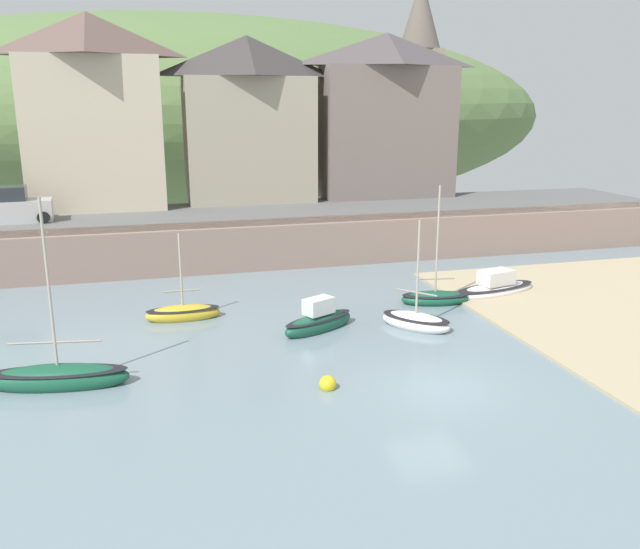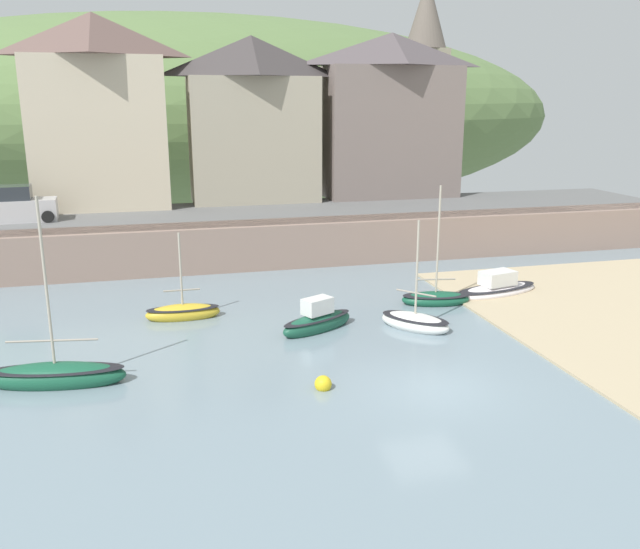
{
  "view_description": "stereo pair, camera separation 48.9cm",
  "coord_description": "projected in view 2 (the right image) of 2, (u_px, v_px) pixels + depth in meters",
  "views": [
    {
      "loc": [
        -8.51,
        -17.84,
        8.82
      ],
      "look_at": [
        -1.27,
        8.72,
        1.55
      ],
      "focal_mm": 37.15,
      "sensor_mm": 36.0,
      "label": 1
    },
    {
      "loc": [
        -8.04,
        -17.96,
        8.82
      ],
      "look_at": [
        -1.27,
        8.72,
        1.55
      ],
      "focal_mm": 37.15,
      "sensor_mm": 36.0,
      "label": 2
    }
  ],
  "objects": [
    {
      "name": "motorboat_with_cabin",
      "position": [
        56.0,
        375.0,
        21.11
      ],
      "size": [
        4.55,
        1.87,
        6.28
      ],
      "rotation": [
        0.0,
        0.0,
        -0.16
      ],
      "color": "#19553A",
      "rests_on": "ground"
    },
    {
      "name": "dinghy_open_wooden",
      "position": [
        415.0,
        322.0,
        26.37
      ],
      "size": [
        2.91,
        3.07,
        4.54
      ],
      "rotation": [
        0.0,
        0.0,
        -0.86
      ],
      "color": "white",
      "rests_on": "ground"
    },
    {
      "name": "sailboat_far_left",
      "position": [
        436.0,
        298.0,
        29.54
      ],
      "size": [
        3.22,
        1.79,
        5.45
      ],
      "rotation": [
        0.0,
        0.0,
        -0.18
      ],
      "color": "#165036",
      "rests_on": "ground"
    },
    {
      "name": "fishing_boat_green",
      "position": [
        317.0,
        321.0,
        26.11
      ],
      "size": [
        3.46,
        2.41,
        1.52
      ],
      "rotation": [
        0.0,
        0.0,
        0.47
      ],
      "color": "#194F39",
      "rests_on": "ground"
    },
    {
      "name": "waterfront_building_right",
      "position": [
        390.0,
        115.0,
        44.46
      ],
      "size": [
        9.21,
        4.36,
        10.69
      ],
      "color": "slate",
      "rests_on": "ground"
    },
    {
      "name": "waterfront_building_centre",
      "position": [
        253.0,
        119.0,
        42.29
      ],
      "size": [
        8.38,
        4.42,
        10.32
      ],
      "color": "#A09781",
      "rests_on": "ground"
    },
    {
      "name": "sailboat_tall_mast",
      "position": [
        183.0,
        312.0,
        27.56
      ],
      "size": [
        3.07,
        1.08,
        3.81
      ],
      "rotation": [
        0.0,
        0.0,
        -0.0
      ],
      "color": "gold",
      "rests_on": "ground"
    },
    {
      "name": "sailboat_nearest_shore",
      "position": [
        497.0,
        289.0,
        30.8
      ],
      "size": [
        4.71,
        2.38,
        1.31
      ],
      "rotation": [
        0.0,
        0.0,
        0.23
      ],
      "color": "white",
      "rests_on": "ground"
    },
    {
      "name": "quay_seawall",
      "position": [
        303.0,
        238.0,
        37.05
      ],
      "size": [
        48.0,
        9.4,
        2.4
      ],
      "color": "gray",
      "rests_on": "ground"
    },
    {
      "name": "parked_car_near_slipway",
      "position": [
        16.0,
        207.0,
        35.93
      ],
      "size": [
        4.2,
        1.97,
        1.95
      ],
      "rotation": [
        0.0,
        0.0,
        0.07
      ],
      "color": "#B9B6B7",
      "rests_on": "ground"
    },
    {
      "name": "church_with_spire",
      "position": [
        424.0,
        82.0,
        48.58
      ],
      "size": [
        3.0,
        3.0,
        14.99
      ],
      "color": "gray",
      "rests_on": "ground"
    },
    {
      "name": "mooring_buoy",
      "position": [
        323.0,
        384.0,
        20.83
      ],
      "size": [
        0.55,
        0.55,
        0.55
      ],
      "color": "yellow",
      "rests_on": "ground"
    },
    {
      "name": "waterfront_building_left",
      "position": [
        99.0,
        111.0,
        39.92
      ],
      "size": [
        8.12,
        5.74,
        11.41
      ],
      "color": "#C4B599",
      "rests_on": "ground"
    },
    {
      "name": "hillside_backdrop",
      "position": [
        190.0,
        117.0,
        70.04
      ],
      "size": [
        80.0,
        44.0,
        20.3
      ],
      "color": "#5B7743",
      "rests_on": "ground"
    }
  ]
}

